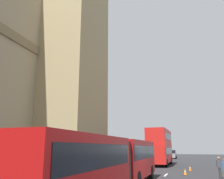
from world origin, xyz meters
TOP-DOWN VIEW (x-y plane):
  - articulated_bus at (-2.80, 1.99)m, footprint 16.62×2.54m
  - double_decker_bus at (19.10, 2.00)m, footprint 9.59×2.54m
  - sedan_lead at (27.37, 2.22)m, footprint 4.40×1.86m
  - sedan_trailing at (40.82, 2.22)m, footprint 4.40×1.86m
  - traffic_cone_middle at (7.35, -1.68)m, footprint 0.36×0.36m
  - traffic_cone_east at (11.31, -2.05)m, footprint 0.36×0.36m
  - pedestrian_by_kerb at (5.74, -4.44)m, footprint 0.36×0.43m

SIDE VIEW (x-z plane):
  - traffic_cone_middle at x=7.35m, z-range -0.01..0.57m
  - traffic_cone_east at x=11.31m, z-range -0.01..0.57m
  - pedestrian_by_kerb at x=5.74m, z-range 0.07..1.76m
  - sedan_lead at x=27.37m, z-range -0.01..1.84m
  - sedan_trailing at x=40.82m, z-range -0.01..1.84m
  - articulated_bus at x=-2.80m, z-range 0.30..3.20m
  - double_decker_bus at x=19.10m, z-range 0.26..5.16m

